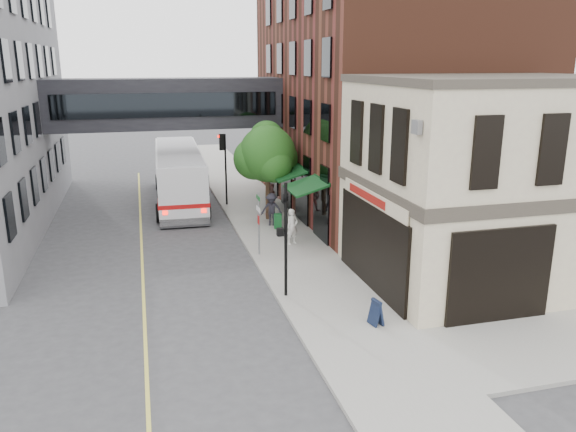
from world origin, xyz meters
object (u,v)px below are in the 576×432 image
pedestrian_a (292,227)px  newspaper_box (278,221)px  pedestrian_b (272,199)px  bus (179,173)px  sandwich_board (376,312)px  pedestrian_c (272,209)px

pedestrian_a → newspaper_box: pedestrian_a is taller
pedestrian_a → newspaper_box: bearing=67.4°
pedestrian_a → pedestrian_b: pedestrian_b is taller
newspaper_box → pedestrian_a: bearing=-79.2°
bus → newspaper_box: bus is taller
bus → pedestrian_b: bearing=-45.8°
bus → pedestrian_b: (5.03, -5.17, -0.83)m
pedestrian_b → sandwich_board: (0.15, -15.04, -0.49)m
pedestrian_a → pedestrian_b: (0.30, 5.65, 0.05)m
pedestrian_c → sandwich_board: pedestrian_c is taller
pedestrian_a → pedestrian_c: pedestrian_c is taller
sandwich_board → pedestrian_a: bearing=81.0°
pedestrian_c → sandwich_board: 12.89m
bus → sandwich_board: (5.18, -20.22, -1.32)m
pedestrian_a → sandwich_board: 9.41m
pedestrian_b → newspaper_box: 2.92m
bus → sandwich_board: size_ratio=14.09×
pedestrian_c → sandwich_board: bearing=-69.9°
pedestrian_b → sandwich_board: pedestrian_b is taller
newspaper_box → sandwich_board: bearing=-77.9°
sandwich_board → pedestrian_b: bearing=78.9°
bus → pedestrian_a: 11.84m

